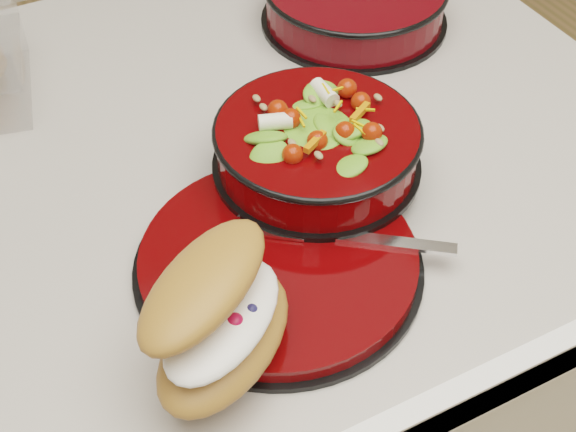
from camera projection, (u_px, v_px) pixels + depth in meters
name	position (u px, v px, depth m)	size (l,w,h in m)	color
island_counter	(136.00, 425.00, 1.11)	(1.24, 0.74, 0.90)	white
dinner_plate	(280.00, 261.00, 0.71)	(0.26, 0.26, 0.02)	black
salad_bowl	(317.00, 140.00, 0.76)	(0.20, 0.20, 0.09)	black
croissant	(219.00, 316.00, 0.60)	(0.17, 0.16, 0.09)	#A46532
fork	(349.00, 237.00, 0.72)	(0.15, 0.12, 0.00)	silver
extra_bowl	(355.00, 1.00, 0.98)	(0.23, 0.23, 0.05)	black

